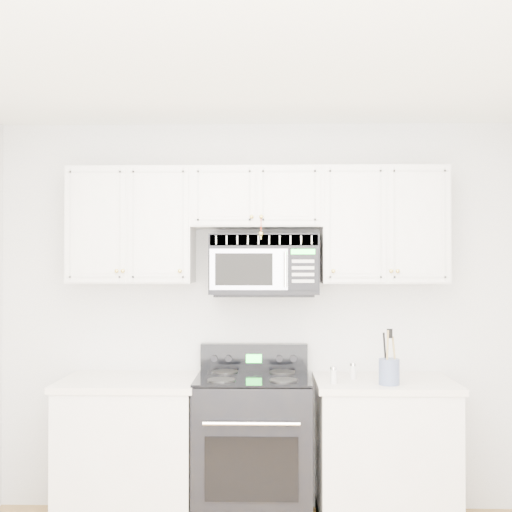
{
  "coord_description": "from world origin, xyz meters",
  "views": [
    {
      "loc": [
        0.09,
        -2.61,
        1.64
      ],
      "look_at": [
        0.0,
        1.3,
        1.69
      ],
      "focal_mm": 45.0,
      "sensor_mm": 36.0,
      "label": 1
    }
  ],
  "objects": [
    {
      "name": "room",
      "position": [
        0.0,
        0.0,
        1.3
      ],
      "size": [
        3.51,
        3.51,
        2.61
      ],
      "color": "#9B7341",
      "rests_on": "ground"
    },
    {
      "name": "base_cabinet_left",
      "position": [
        -0.8,
        1.44,
        0.43
      ],
      "size": [
        0.86,
        0.65,
        0.92
      ],
      "color": "silver",
      "rests_on": "ground"
    },
    {
      "name": "base_cabinet_right",
      "position": [
        0.8,
        1.44,
        0.43
      ],
      "size": [
        0.86,
        0.65,
        0.92
      ],
      "color": "silver",
      "rests_on": "ground"
    },
    {
      "name": "range",
      "position": [
        -0.02,
        1.45,
        0.48
      ],
      "size": [
        0.72,
        0.65,
        1.11
      ],
      "color": "black",
      "rests_on": "ground"
    },
    {
      "name": "upper_cabinets",
      "position": [
        0.0,
        1.58,
        1.93
      ],
      "size": [
        2.44,
        0.37,
        0.75
      ],
      "color": "silver",
      "rests_on": "ground"
    },
    {
      "name": "microwave",
      "position": [
        0.05,
        1.57,
        1.64
      ],
      "size": [
        0.7,
        0.4,
        0.39
      ],
      "color": "black",
      "rests_on": "ground"
    },
    {
      "name": "utensil_crock",
      "position": [
        0.8,
        1.26,
        1.0
      ],
      "size": [
        0.12,
        0.12,
        0.33
      ],
      "color": "#44587B",
      "rests_on": "base_cabinet_right"
    },
    {
      "name": "shaker_salt",
      "position": [
        0.47,
        1.3,
        0.97
      ],
      "size": [
        0.04,
        0.04,
        0.1
      ],
      "color": "silver",
      "rests_on": "base_cabinet_right"
    },
    {
      "name": "shaker_pepper",
      "position": [
        0.61,
        1.45,
        0.97
      ],
      "size": [
        0.04,
        0.04,
        0.1
      ],
      "color": "silver",
      "rests_on": "base_cabinet_right"
    }
  ]
}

